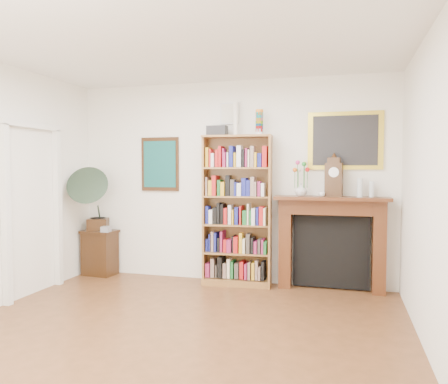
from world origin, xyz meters
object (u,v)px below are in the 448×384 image
Objects in this scene: flower_vase at (301,190)px; bottle_right at (372,189)px; fireplace at (331,235)px; teacup at (322,194)px; gramophone at (92,195)px; cd_stack at (106,229)px; bottle_left at (360,188)px; mantel_clock at (334,178)px; side_cabinet at (100,253)px; bookshelf at (237,202)px.

bottle_right is at bearing 3.08° from flower_vase.
fireplace is 18.30× the size of teacup.
cd_stack is (0.21, 0.02, -0.49)m from gramophone.
bottle_right is (0.14, 0.03, -0.02)m from bottle_left.
gramophone is 3.43m from mantel_clock.
mantel_clock reaches higher than bottle_right.
teacup is (-0.12, -0.11, 0.53)m from fireplace.
flower_vase is 0.84× the size of bottle_right.
fireplace is at bearing 178.07° from bottle_right.
bookshelf is at bearing 4.96° from side_cabinet.
bottle_right reaches higher than flower_vase.
flower_vase is at bearing -3.96° from bookshelf.
fireplace is 0.71m from flower_vase.
bookshelf is 1.98m from cd_stack.
teacup is (3.23, -0.02, 0.93)m from side_cabinet.
bookshelf is at bearing -178.59° from bottle_left.
cd_stack is at bearing -177.38° from bottle_left.
bookshelf is at bearing -178.84° from flower_vase.
teacup is 0.40× the size of bottle_right.
bottle_left is at bearing 10.70° from mantel_clock.
mantel_clock reaches higher than cd_stack.
cd_stack is at bearing -177.26° from fireplace.
bookshelf is at bearing -177.86° from bottle_right.
flower_vase is at bearing -171.61° from fireplace.
side_cabinet is 0.88m from gramophone.
side_cabinet is 3.95× the size of flower_vase.
side_cabinet is 3.56m from mantel_clock.
bookshelf is at bearing -169.36° from mantel_clock.
fireplace is (3.35, 0.09, 0.39)m from side_cabinet.
cd_stack is 3.29m from mantel_clock.
gramophone is 3.27m from teacup.
gramophone reaches higher than side_cabinet.
bookshelf is 2.48× the size of gramophone.
bottle_right is at bearing -2.85° from fireplace.
teacup reaches higher than side_cabinet.
teacup is (-0.14, -0.06, -0.21)m from mantel_clock.
cd_stack is at bearing -14.72° from gramophone.
bottle_right is (0.49, -0.02, 0.60)m from fireplace.
mantel_clock is 0.34m from bottle_left.
bottle_right is (0.46, 0.03, -0.14)m from mantel_clock.
bookshelf is 11.70× the size of bottle_right.
flower_vase reaches higher than teacup.
bookshelf reaches higher than cd_stack.
fireplace is 0.74m from mantel_clock.
flower_vase is (-0.42, -0.01, -0.16)m from mantel_clock.
bottle_left is 0.15m from bottle_right.
mantel_clock is (3.38, 0.04, 1.14)m from side_cabinet.
mantel_clock is (3.20, 0.15, 0.76)m from cd_stack.
bookshelf is 2.26m from side_cabinet.
bottle_left is 1.20× the size of bottle_right.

